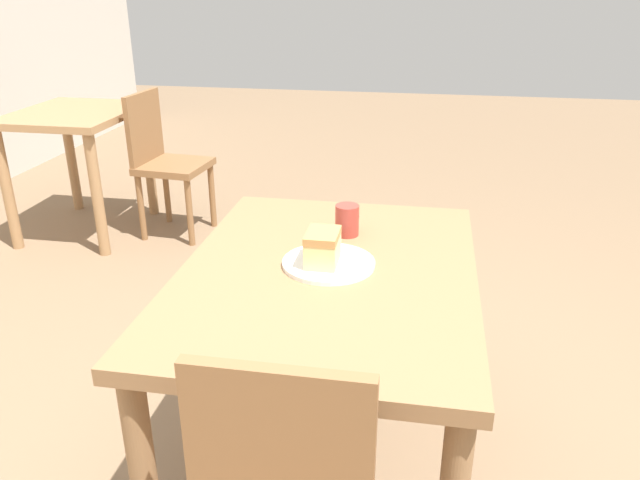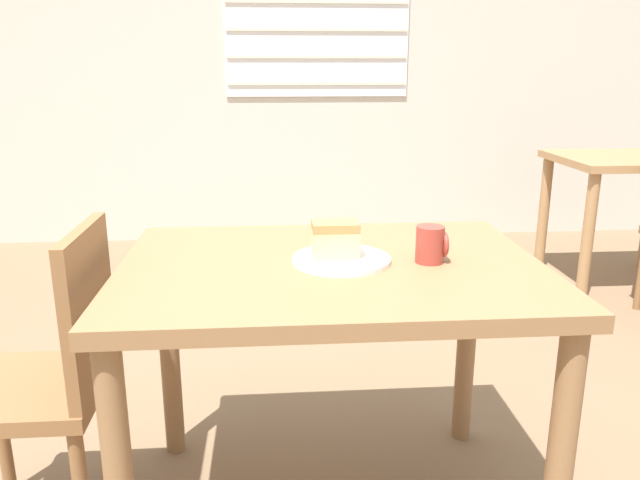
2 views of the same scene
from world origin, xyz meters
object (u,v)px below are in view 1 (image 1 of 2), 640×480
at_px(cake_slice, 323,247).
at_px(dining_table_near, 327,305).
at_px(chair_far_corner, 164,159).
at_px(dining_table_far, 77,136).
at_px(coffee_mug, 347,220).
at_px(plate, 329,263).

bearing_deg(cake_slice, dining_table_near, -124.25).
bearing_deg(cake_slice, chair_far_corner, 34.17).
distance_m(dining_table_far, coffee_mug, 2.38).
bearing_deg(cake_slice, coffee_mug, -8.04).
bearing_deg(chair_far_corner, dining_table_far, 100.92).
height_order(dining_table_near, coffee_mug, coffee_mug).
bearing_deg(dining_table_near, chair_far_corner, 34.34).
relative_size(dining_table_far, plate, 3.09).
distance_m(chair_far_corner, plate, 2.24).
distance_m(dining_table_far, cake_slice, 2.51).
bearing_deg(plate, dining_table_near, -176.28).
bearing_deg(coffee_mug, dining_table_far, 48.90).
relative_size(dining_table_far, coffee_mug, 8.27).
xyz_separation_m(dining_table_near, coffee_mug, (0.25, -0.02, 0.15)).
xyz_separation_m(dining_table_far, chair_far_corner, (0.05, -0.50, -0.13)).
distance_m(dining_table_near, dining_table_far, 2.52).
height_order(chair_far_corner, cake_slice, same).
bearing_deg(chair_far_corner, plate, -140.10).
height_order(dining_table_near, dining_table_far, dining_table_near).
xyz_separation_m(cake_slice, coffee_mug, (0.24, -0.03, -0.01)).
bearing_deg(coffee_mug, chair_far_corner, 38.62).
relative_size(dining_table_near, dining_table_far, 1.37).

